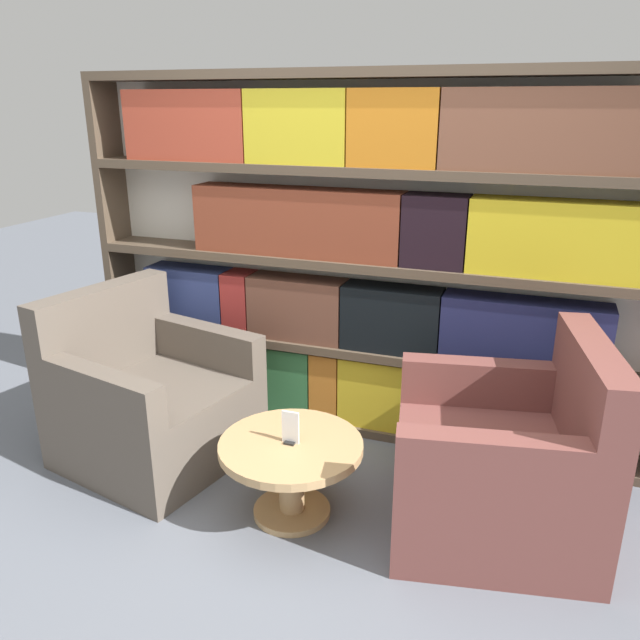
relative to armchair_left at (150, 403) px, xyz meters
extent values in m
plane|color=slate|center=(0.99, -0.52, -0.31)|extent=(14.00, 14.00, 0.00)
cube|color=silver|center=(0.99, 0.82, 0.70)|extent=(3.28, 0.05, 2.02)
cube|color=brown|center=(-0.63, 0.70, 0.70)|extent=(0.05, 0.30, 2.02)
cube|color=brown|center=(0.99, 0.70, -0.29)|extent=(3.18, 0.30, 0.05)
cube|color=brown|center=(0.99, 0.70, 0.19)|extent=(3.18, 0.30, 0.05)
cube|color=brown|center=(0.99, 0.70, 0.70)|extent=(3.18, 0.30, 0.05)
cube|color=brown|center=(0.99, 0.70, 1.20)|extent=(3.18, 0.30, 0.05)
cube|color=brown|center=(0.99, 0.70, 1.68)|extent=(3.18, 0.30, 0.05)
cube|color=#367440|center=(0.06, 0.67, -0.06)|extent=(1.28, 0.20, 0.41)
cube|color=#C77226|center=(0.79, 0.67, -0.06)|extent=(0.17, 0.20, 0.41)
cube|color=gold|center=(1.28, 0.67, -0.06)|extent=(0.80, 0.20, 0.41)
cube|color=#14244E|center=(2.06, 0.67, -0.06)|extent=(0.73, 0.20, 0.41)
cube|color=navy|center=(-0.12, 0.67, 0.40)|extent=(0.51, 0.20, 0.37)
cube|color=maroon|center=(0.22, 0.67, 0.40)|extent=(0.16, 0.20, 0.37)
cube|color=brown|center=(0.60, 0.67, 0.40)|extent=(0.57, 0.20, 0.37)
cube|color=black|center=(1.16, 0.67, 0.40)|extent=(0.55, 0.20, 0.37)
cube|color=#1F234D|center=(1.87, 0.67, 0.40)|extent=(0.84, 0.20, 0.37)
cube|color=brown|center=(0.60, 0.67, 0.91)|extent=(1.20, 0.20, 0.37)
cube|color=black|center=(1.38, 0.67, 0.91)|extent=(0.33, 0.20, 0.37)
cube|color=gold|center=(2.06, 0.67, 0.91)|extent=(1.01, 0.20, 0.37)
cube|color=#AF412C|center=(-0.04, 0.67, 1.42)|extent=(0.75, 0.20, 0.38)
cube|color=gold|center=(0.62, 0.67, 1.42)|extent=(0.57, 0.20, 0.38)
cube|color=orange|center=(1.14, 0.67, 1.42)|extent=(0.46, 0.20, 0.38)
cube|color=brown|center=(1.83, 0.67, 1.42)|extent=(0.90, 0.20, 0.38)
cube|color=brown|center=(0.04, -0.01, -0.09)|extent=(1.03, 1.03, 0.44)
cube|color=brown|center=(-0.31, 0.07, 0.36)|extent=(0.33, 0.87, 0.48)
cube|color=brown|center=(0.03, -0.38, 0.24)|extent=(0.73, 0.28, 0.23)
cube|color=brown|center=(0.19, 0.33, 0.24)|extent=(0.73, 0.28, 0.23)
cube|color=brown|center=(1.81, -0.01, -0.09)|extent=(1.00, 1.00, 0.44)
cube|color=brown|center=(2.16, 0.06, 0.36)|extent=(0.30, 0.87, 0.48)
cube|color=brown|center=(1.67, 0.34, 0.24)|extent=(0.73, 0.25, 0.23)
cube|color=brown|center=(1.81, -0.38, 0.24)|extent=(0.73, 0.25, 0.23)
cylinder|color=tan|center=(0.93, -0.24, -0.14)|extent=(0.12, 0.12, 0.34)
cylinder|color=tan|center=(0.93, -0.24, -0.30)|extent=(0.37, 0.37, 0.03)
cylinder|color=tan|center=(0.93, -0.24, 0.05)|extent=(0.67, 0.67, 0.04)
cube|color=black|center=(0.93, -0.24, 0.08)|extent=(0.05, 0.06, 0.01)
cube|color=white|center=(0.93, -0.24, 0.15)|extent=(0.08, 0.01, 0.16)
camera|label=1|loc=(1.90, -2.55, 1.54)|focal=35.00mm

